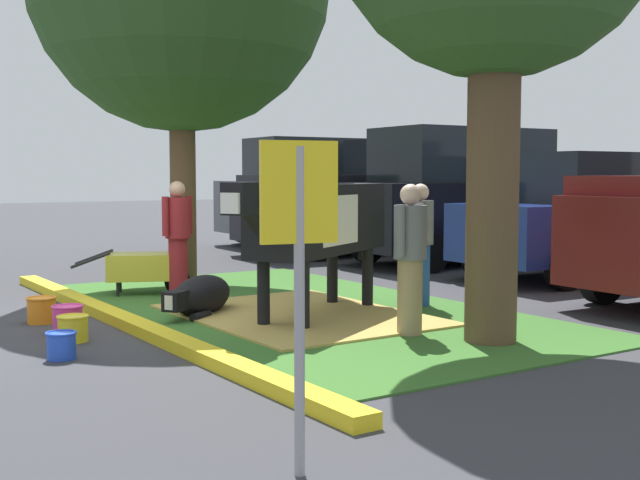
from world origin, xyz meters
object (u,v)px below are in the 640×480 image
(parking_sign, at_px, (299,241))
(person_visitor_near, at_px, (420,241))
(bucket_pink, at_px, (68,319))
(bucket_yellow, at_px, (73,328))
(person_visitor_far, at_px, (178,235))
(suv_black, at_px, (462,196))
(wheelbarrow, at_px, (143,267))
(sedan_blue, at_px, (586,217))
(calf_lying, at_px, (201,296))
(pickup_truck_black, at_px, (368,201))
(suv_dark_grey, at_px, (317,191))
(cow_holstein, at_px, (315,221))
(bucket_orange, at_px, (41,309))
(bucket_blue, at_px, (61,345))
(person_handler, at_px, (410,255))

(parking_sign, bearing_deg, person_visitor_near, 133.24)
(parking_sign, bearing_deg, bucket_pink, 178.48)
(bucket_yellow, bearing_deg, person_visitor_far, 136.30)
(person_visitor_far, height_order, suv_black, suv_black)
(bucket_yellow, bearing_deg, wheelbarrow, 146.22)
(wheelbarrow, relative_size, sedan_blue, 0.35)
(calf_lying, xyz_separation_m, parking_sign, (5.03, -1.76, 1.08))
(person_visitor_near, relative_size, sedan_blue, 0.35)
(pickup_truck_black, height_order, sedan_blue, pickup_truck_black)
(wheelbarrow, bearing_deg, bucket_pink, -37.74)
(calf_lying, relative_size, person_visitor_far, 0.79)
(calf_lying, relative_size, suv_dark_grey, 0.27)
(person_visitor_far, distance_m, sedan_blue, 6.59)
(person_visitor_near, bearing_deg, pickup_truck_black, 148.32)
(wheelbarrow, bearing_deg, person_visitor_far, 38.41)
(calf_lying, bearing_deg, bucket_yellow, -68.69)
(pickup_truck_black, bearing_deg, sedan_blue, 4.03)
(cow_holstein, relative_size, person_visitor_near, 1.84)
(cow_holstein, distance_m, suv_black, 6.58)
(person_visitor_near, distance_m, bucket_orange, 4.61)
(parking_sign, relative_size, bucket_pink, 5.56)
(wheelbarrow, xyz_separation_m, suv_black, (-0.59, 6.54, 0.88))
(bucket_blue, bearing_deg, person_handler, 74.43)
(bucket_pink, bearing_deg, bucket_yellow, -10.49)
(person_visitor_near, xyz_separation_m, pickup_truck_black, (-6.14, 3.79, 0.28))
(person_visitor_near, height_order, parking_sign, parking_sign)
(suv_dark_grey, bearing_deg, person_visitor_near, -25.51)
(parking_sign, relative_size, bucket_blue, 6.56)
(person_visitor_near, relative_size, bucket_blue, 5.50)
(person_visitor_far, xyz_separation_m, pickup_truck_black, (-3.67, 6.00, 0.27))
(calf_lying, relative_size, person_visitor_near, 0.80)
(bucket_blue, bearing_deg, person_visitor_far, 140.30)
(parking_sign, xyz_separation_m, suv_dark_grey, (-12.73, 8.48, -0.05))
(person_visitor_far, xyz_separation_m, bucket_orange, (0.98, -2.10, -0.69))
(suv_dark_grey, bearing_deg, bucket_pink, -46.59)
(person_visitor_near, distance_m, wheelbarrow, 3.89)
(bucket_blue, relative_size, sedan_blue, 0.06)
(parking_sign, xyz_separation_m, sedan_blue, (-4.89, 8.53, -0.33))
(person_visitor_near, height_order, bucket_orange, person_visitor_near)
(cow_holstein, bearing_deg, suv_dark_grey, 146.55)
(cow_holstein, xyz_separation_m, pickup_truck_black, (-6.14, 5.37, -0.03))
(person_visitor_near, relative_size, bucket_yellow, 4.86)
(cow_holstein, relative_size, calf_lying, 2.31)
(person_visitor_far, relative_size, bucket_orange, 4.73)
(person_handler, xyz_separation_m, person_visitor_far, (-3.86, -0.89, 0.00))
(bucket_orange, bearing_deg, bucket_yellow, -0.61)
(person_visitor_near, relative_size, bucket_orange, 4.65)
(calf_lying, bearing_deg, person_handler, 28.93)
(bucket_orange, height_order, sedan_blue, sedan_blue)
(calf_lying, relative_size, suv_black, 0.27)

